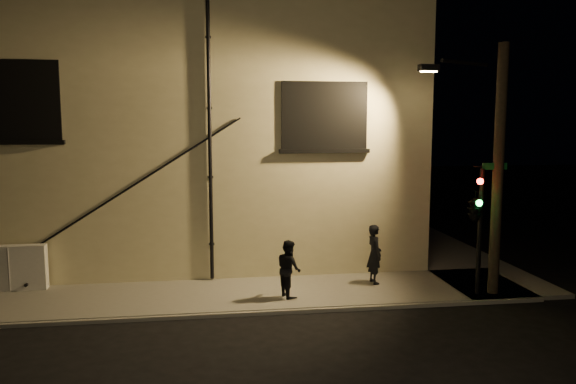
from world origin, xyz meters
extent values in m
plane|color=black|center=(0.00, 0.00, 0.00)|extent=(90.00, 90.00, 0.00)
cube|color=slate|center=(-3.00, 1.50, 0.06)|extent=(20.00, 3.00, 0.12)
cube|color=slate|center=(6.50, 8.00, 0.06)|extent=(3.00, 16.00, 0.12)
cube|color=beige|center=(-3.00, 9.00, 4.25)|extent=(16.00, 12.00, 8.50)
cube|color=black|center=(-3.00, 9.00, 8.65)|extent=(16.20, 12.20, 0.30)
cube|color=black|center=(-7.00, 2.98, 5.40)|extent=(2.20, 0.10, 2.20)
cube|color=black|center=(-7.00, 3.00, 5.40)|extent=(1.98, 0.05, 1.98)
cube|color=black|center=(1.60, 2.98, 5.00)|extent=(2.60, 0.10, 2.00)
cube|color=#A5B28C|center=(1.60, 3.00, 5.00)|extent=(2.38, 0.05, 1.78)
cylinder|color=black|center=(-1.80, 2.92, 4.31)|extent=(0.11, 0.11, 8.30)
cylinder|color=black|center=(-4.00, 2.95, 3.00)|extent=(5.96, 0.04, 3.75)
cylinder|color=black|center=(-3.88, 2.95, 3.06)|extent=(5.96, 0.04, 3.75)
cube|color=silver|center=(-7.39, 2.70, 0.75)|extent=(1.93, 0.32, 1.27)
imported|color=black|center=(2.89, 1.89, 0.98)|extent=(0.49, 0.68, 1.73)
imported|color=black|center=(0.23, 0.98, 0.89)|extent=(0.77, 0.88, 1.55)
cylinder|color=black|center=(5.39, 0.47, 1.85)|extent=(0.12, 0.12, 3.45)
imported|color=black|center=(5.17, 0.35, 2.58)|extent=(0.90, 2.12, 0.84)
sphere|color=#FF140C|center=(5.19, 0.17, 3.26)|extent=(0.17, 0.17, 0.17)
sphere|color=#14FF3F|center=(5.19, 0.17, 2.68)|extent=(0.17, 0.17, 0.17)
cube|color=#0C4C1E|center=(5.74, 0.47, 3.62)|extent=(0.70, 0.03, 0.18)
cylinder|color=black|center=(5.85, 0.49, 3.44)|extent=(0.29, 0.29, 6.87)
cylinder|color=black|center=(5.05, 1.04, 6.40)|extent=(1.75, 0.96, 0.10)
cube|color=black|center=(4.25, 1.59, 6.30)|extent=(0.55, 0.28, 0.18)
cube|color=#FFC672|center=(4.25, 1.59, 6.20)|extent=(0.42, 0.20, 0.04)
camera|label=1|loc=(-1.92, -13.55, 4.79)|focal=35.00mm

